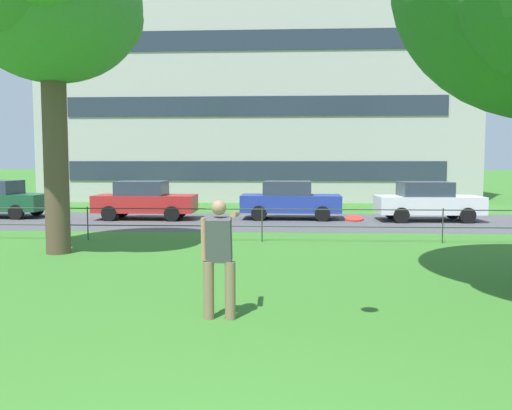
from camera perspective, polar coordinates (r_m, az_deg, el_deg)
The scene contains 9 objects.
street_strip at distance 20.52m, azimuth 1.26°, elevation -1.78°, with size 80.00×6.30×0.01m, color #4C4C51.
park_fence at distance 15.33m, azimuth 0.65°, elevation -1.48°, with size 31.06×0.04×1.00m.
tree_small_lawn at distance 14.41m, azimuth -21.99°, elevation 19.85°, with size 4.60×4.99×8.05m.
person_thrower at distance 7.82m, azimuth -3.99°, elevation -5.41°, with size 0.52×0.79×1.77m.
frisbee at distance 7.64m, azimuth 10.56°, elevation -1.43°, with size 0.29×0.29×0.07m.
car_red_center at distance 21.80m, azimuth -11.92°, elevation 0.54°, with size 4.00×1.82×1.54m.
car_blue_right at distance 21.41m, azimuth 3.68°, elevation 0.56°, with size 4.04×1.88×1.54m.
car_white_left at distance 21.73m, azimuth 18.02°, elevation 0.40°, with size 4.04×1.89×1.54m.
apartment_building_background at distance 35.53m, azimuth 0.33°, elevation 15.86°, with size 25.45×10.74×18.37m.
Camera 1 is at (0.64, -2.81, 2.33)m, focal length 37.03 mm.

